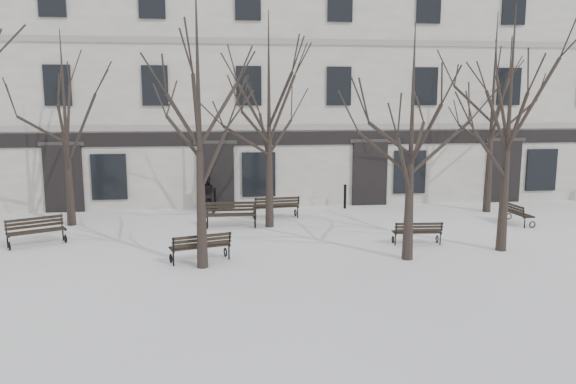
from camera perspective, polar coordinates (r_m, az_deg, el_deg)
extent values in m
plane|color=white|center=(17.90, 4.02, -6.24)|extent=(100.00, 100.00, 0.00)
cube|color=beige|center=(30.11, -0.67, 10.69)|extent=(40.00, 10.00, 11.00)
cube|color=gray|center=(25.14, 0.62, 6.61)|extent=(40.00, 0.12, 0.25)
cube|color=gray|center=(25.23, 0.64, 15.04)|extent=(40.00, 0.12, 0.25)
cube|color=black|center=(25.16, 0.63, 5.47)|extent=(40.00, 0.10, 0.60)
cube|color=black|center=(25.95, -21.84, 1.26)|extent=(1.60, 0.22, 2.90)
cube|color=#2D2B28|center=(25.76, -22.06, 4.55)|extent=(1.90, 0.08, 0.18)
cube|color=black|center=(25.53, -17.71, 1.48)|extent=(1.50, 0.14, 2.00)
cube|color=black|center=(25.08, -7.33, 1.60)|extent=(1.60, 0.22, 2.90)
cube|color=#2D2B28|center=(24.88, -7.40, 5.01)|extent=(1.90, 0.08, 0.18)
cube|color=black|center=(25.14, -3.00, 1.80)|extent=(1.50, 0.14, 2.00)
cube|color=black|center=(26.00, 8.30, 1.85)|extent=(1.60, 0.22, 2.90)
cube|color=#2D2B28|center=(25.81, 8.40, 5.14)|extent=(1.90, 0.08, 0.18)
cube|color=black|center=(26.56, 12.25, 2.00)|extent=(1.50, 0.14, 2.00)
cube|color=black|center=(28.41, 21.05, 1.95)|extent=(1.60, 0.22, 2.90)
cube|color=#2D2B28|center=(28.24, 21.27, 4.96)|extent=(1.90, 0.08, 0.18)
cube|color=black|center=(29.35, 24.33, 2.06)|extent=(1.50, 0.14, 2.00)
cube|color=black|center=(25.74, -22.37, 9.99)|extent=(1.10, 0.14, 1.70)
cube|color=black|center=(25.01, -13.35, 10.48)|extent=(1.10, 0.14, 1.70)
cube|color=black|center=(24.91, -4.01, 10.71)|extent=(1.10, 0.14, 1.70)
cube|color=black|center=(25.25, -4.11, 18.90)|extent=(1.10, 0.14, 1.70)
cube|color=black|center=(25.44, 5.19, 10.66)|extent=(1.10, 0.14, 1.70)
cube|color=black|center=(25.77, 5.31, 18.69)|extent=(1.10, 0.14, 1.70)
cube|color=black|center=(26.57, 13.79, 10.38)|extent=(1.10, 0.14, 1.70)
cube|color=black|center=(26.89, 14.10, 18.07)|extent=(1.10, 0.14, 1.70)
cube|color=black|center=(28.22, 21.52, 9.93)|extent=(1.10, 0.14, 1.70)
cube|color=black|center=(28.53, 21.97, 17.17)|extent=(1.10, 0.14, 1.70)
cone|color=black|center=(16.21, -8.80, -1.86)|extent=(0.34, 0.34, 3.37)
cone|color=black|center=(17.28, 12.17, -1.99)|extent=(0.34, 0.34, 2.94)
cone|color=black|center=(19.14, 21.06, -0.89)|extent=(0.34, 0.34, 3.22)
cone|color=black|center=(23.10, -21.32, 0.62)|extent=(0.34, 0.34, 3.10)
cone|color=black|center=(21.22, -1.91, 0.89)|extent=(0.34, 0.34, 3.37)
cone|color=black|center=(25.58, 19.72, 1.97)|extent=(0.34, 0.34, 3.52)
torus|color=black|center=(20.28, -26.45, -4.94)|extent=(0.18, 0.29, 0.30)
cylinder|color=black|center=(20.61, -26.61, -4.48)|extent=(0.05, 0.05, 0.46)
cube|color=black|center=(20.39, -26.59, -3.96)|extent=(0.30, 0.52, 0.05)
torus|color=black|center=(20.55, -21.66, -4.43)|extent=(0.18, 0.29, 0.30)
cylinder|color=black|center=(20.88, -21.89, -3.99)|extent=(0.05, 0.05, 0.46)
cube|color=black|center=(20.66, -21.82, -3.47)|extent=(0.30, 0.52, 0.05)
cube|color=black|center=(20.28, -24.08, -3.79)|extent=(1.68, 0.91, 0.04)
cube|color=black|center=(20.42, -24.15, -3.71)|extent=(1.68, 0.91, 0.04)
cube|color=black|center=(20.56, -24.22, -3.63)|extent=(1.68, 0.91, 0.04)
cube|color=black|center=(20.70, -24.29, -3.55)|extent=(1.68, 0.91, 0.04)
cube|color=black|center=(20.71, -24.34, -3.17)|extent=(1.65, 0.86, 0.09)
cube|color=black|center=(20.71, -24.37, -2.83)|extent=(1.65, 0.86, 0.09)
cube|color=black|center=(20.70, -24.40, -2.49)|extent=(1.65, 0.86, 0.09)
cylinder|color=black|center=(20.60, -26.73, -3.26)|extent=(0.10, 0.15, 0.51)
cylinder|color=black|center=(20.87, -22.01, -2.79)|extent=(0.10, 0.15, 0.51)
torus|color=black|center=(17.58, -6.38, -6.10)|extent=(0.13, 0.29, 0.29)
cylinder|color=black|center=(17.22, -6.02, -6.12)|extent=(0.05, 0.05, 0.45)
cube|color=black|center=(17.33, -6.22, -5.26)|extent=(0.21, 0.54, 0.05)
torus|color=black|center=(17.17, -11.81, -6.62)|extent=(0.13, 0.29, 0.29)
cylinder|color=black|center=(16.81, -11.56, -6.66)|extent=(0.05, 0.05, 0.45)
cube|color=black|center=(16.92, -11.72, -5.77)|extent=(0.21, 0.54, 0.05)
cube|color=black|center=(17.30, -9.12, -5.28)|extent=(1.74, 0.60, 0.03)
cube|color=black|center=(17.17, -9.00, -5.39)|extent=(1.74, 0.60, 0.03)
cube|color=black|center=(17.04, -8.88, -5.50)|extent=(1.74, 0.60, 0.03)
cube|color=black|center=(16.91, -8.76, -5.62)|extent=(1.74, 0.60, 0.03)
cube|color=black|center=(16.84, -8.73, -5.22)|extent=(1.73, 0.55, 0.09)
cube|color=black|center=(16.79, -8.72, -4.85)|extent=(1.73, 0.55, 0.09)
cube|color=black|center=(16.74, -8.72, -4.47)|extent=(1.73, 0.55, 0.09)
cylinder|color=black|center=(17.04, -5.96, -4.82)|extent=(0.08, 0.15, 0.50)
cylinder|color=black|center=(16.62, -11.55, -5.33)|extent=(0.08, 0.15, 0.50)
torus|color=black|center=(19.80, 14.91, -4.63)|extent=(0.06, 0.26, 0.26)
cylinder|color=black|center=(19.49, 15.21, -4.64)|extent=(0.04, 0.04, 0.40)
cube|color=black|center=(19.59, 15.09, -3.96)|extent=(0.08, 0.49, 0.04)
torus|color=black|center=(19.39, 10.61, -4.77)|extent=(0.06, 0.26, 0.26)
cylinder|color=black|center=(19.07, 10.84, -4.78)|extent=(0.04, 0.04, 0.40)
cube|color=black|center=(19.17, 10.75, -4.08)|extent=(0.08, 0.49, 0.04)
cube|color=black|center=(19.55, 12.78, -3.84)|extent=(1.61, 0.19, 0.03)
cube|color=black|center=(19.43, 12.88, -3.92)|extent=(1.61, 0.19, 0.03)
cube|color=black|center=(19.31, 12.98, -4.01)|extent=(1.61, 0.19, 0.03)
cube|color=black|center=(19.20, 13.09, -4.09)|extent=(1.61, 0.19, 0.03)
cube|color=black|center=(19.14, 13.13, -3.78)|extent=(1.61, 0.14, 0.08)
cube|color=black|center=(19.10, 13.16, -3.48)|extent=(1.61, 0.14, 0.08)
cube|color=black|center=(19.05, 13.19, -3.17)|extent=(1.61, 0.14, 0.08)
cylinder|color=black|center=(19.34, 15.32, -3.60)|extent=(0.04, 0.13, 0.45)
cylinder|color=black|center=(18.91, 10.93, -3.72)|extent=(0.04, 0.13, 0.45)
torus|color=black|center=(21.29, -8.21, -3.37)|extent=(0.06, 0.31, 0.31)
cylinder|color=black|center=(21.64, -8.18, -2.92)|extent=(0.05, 0.05, 0.48)
cube|color=black|center=(21.41, -8.21, -2.40)|extent=(0.06, 0.58, 0.05)
torus|color=black|center=(21.29, -3.35, -3.29)|extent=(0.06, 0.31, 0.31)
cylinder|color=black|center=(21.65, -3.40, -2.84)|extent=(0.05, 0.05, 0.48)
cube|color=black|center=(21.41, -3.38, -2.32)|extent=(0.06, 0.58, 0.05)
cube|color=black|center=(21.16, -5.79, -2.43)|extent=(1.91, 0.13, 0.04)
cube|color=black|center=(21.30, -5.80, -2.35)|extent=(1.91, 0.13, 0.04)
cube|color=black|center=(21.45, -5.80, -2.27)|extent=(1.91, 0.13, 0.04)
cube|color=black|center=(21.59, -5.80, -2.19)|extent=(1.91, 0.13, 0.04)
cube|color=black|center=(21.61, -5.80, -1.81)|extent=(1.91, 0.07, 0.10)
cube|color=black|center=(21.61, -5.81, -1.47)|extent=(1.91, 0.07, 0.10)
cube|color=black|center=(21.61, -5.82, -1.13)|extent=(1.91, 0.07, 0.10)
cylinder|color=black|center=(21.64, -8.20, -1.70)|extent=(0.05, 0.15, 0.53)
cylinder|color=black|center=(21.64, -3.42, -1.62)|extent=(0.05, 0.15, 0.53)
torus|color=black|center=(23.40, 0.75, -2.13)|extent=(0.09, 0.30, 0.30)
cylinder|color=black|center=(23.03, 0.99, -2.09)|extent=(0.05, 0.05, 0.47)
cube|color=black|center=(23.16, 0.87, -1.44)|extent=(0.12, 0.57, 0.05)
torus|color=black|center=(23.02, -3.50, -2.34)|extent=(0.09, 0.30, 0.30)
cylinder|color=black|center=(22.64, -3.32, -2.30)|extent=(0.05, 0.05, 0.47)
cube|color=black|center=(22.78, -3.42, -1.64)|extent=(0.12, 0.57, 0.05)
cube|color=black|center=(23.17, -1.38, -1.38)|extent=(1.86, 0.32, 0.04)
cube|color=black|center=(23.03, -1.30, -1.45)|extent=(1.86, 0.32, 0.04)
cube|color=black|center=(22.89, -1.22, -1.52)|extent=(1.86, 0.32, 0.04)
cube|color=black|center=(22.75, -1.14, -1.58)|extent=(1.86, 0.32, 0.04)
cube|color=black|center=(22.69, -1.12, -1.27)|extent=(1.86, 0.27, 0.09)
cube|color=black|center=(22.64, -1.11, -0.97)|extent=(1.86, 0.27, 0.09)
cube|color=black|center=(22.60, -1.09, -0.67)|extent=(1.86, 0.27, 0.09)
cylinder|color=black|center=(22.87, 1.05, -1.05)|extent=(0.06, 0.15, 0.52)
cylinder|color=black|center=(22.48, -3.29, -1.25)|extent=(0.06, 0.15, 0.52)
torus|color=black|center=(23.23, 23.57, -3.05)|extent=(0.27, 0.06, 0.27)
cylinder|color=black|center=(23.03, 22.91, -2.91)|extent=(0.05, 0.05, 0.41)
cube|color=black|center=(23.08, 23.28, -2.39)|extent=(0.51, 0.08, 0.05)
torus|color=black|center=(24.50, 21.52, -2.31)|extent=(0.27, 0.06, 0.27)
cylinder|color=black|center=(24.31, 20.88, -2.17)|extent=(0.05, 0.05, 0.41)
cube|color=black|center=(24.36, 21.24, -1.67)|extent=(0.51, 0.08, 0.05)
cube|color=black|center=(23.82, 22.64, -1.95)|extent=(0.20, 1.65, 0.03)
cube|color=black|center=(23.75, 22.38, -1.97)|extent=(0.20, 1.65, 0.03)
cube|color=black|center=(23.68, 22.12, -1.98)|extent=(0.20, 1.65, 0.03)
cube|color=black|center=(23.61, 21.86, -2.00)|extent=(0.20, 1.65, 0.03)
cube|color=black|center=(23.57, 21.80, -1.72)|extent=(0.15, 1.65, 0.08)
cube|color=black|center=(23.54, 21.78, -1.46)|extent=(0.15, 1.65, 0.08)
cube|color=black|center=(23.51, 21.76, -1.20)|extent=(0.15, 1.65, 0.08)
cylinder|color=black|center=(22.91, 22.82, -1.97)|extent=(0.13, 0.05, 0.46)
cylinder|color=black|center=(24.20, 20.78, -1.27)|extent=(0.13, 0.05, 0.46)
cylinder|color=black|center=(24.54, -7.43, -0.87)|extent=(0.12, 0.12, 0.96)
sphere|color=black|center=(24.46, -7.46, 0.28)|extent=(0.13, 0.13, 0.13)
cylinder|color=black|center=(25.15, 5.81, -0.54)|extent=(0.12, 0.12, 1.00)
sphere|color=black|center=(25.06, 5.83, 0.64)|extent=(0.14, 0.14, 0.14)
imported|color=black|center=(24.41, -8.26, -2.09)|extent=(0.82, 0.65, 1.63)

